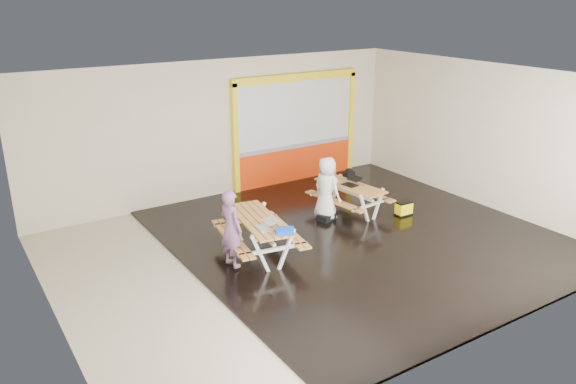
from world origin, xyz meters
TOP-DOWN VIEW (x-y plane):
  - room at (0.00, 0.00)m, footprint 10.02×8.02m
  - deck at (1.25, 0.00)m, footprint 7.50×7.98m
  - kiosk at (2.20, 3.93)m, footprint 3.88×0.16m
  - picnic_table_left at (-1.05, 0.33)m, footprint 1.69×2.23m
  - picnic_table_right at (1.92, 1.17)m, footprint 1.45×1.96m
  - person_left at (-1.77, 0.12)m, footprint 0.45×0.60m
  - person_right at (1.23, 1.17)m, footprint 0.60×0.80m
  - laptop_left at (-1.16, -0.14)m, footprint 0.42×0.38m
  - laptop_right at (1.95, 1.16)m, footprint 0.44×0.40m
  - blue_pouch at (-1.00, -0.55)m, footprint 0.40×0.37m
  - toolbox at (1.87, 2.00)m, footprint 0.42×0.32m
  - backpack at (2.37, 1.77)m, footprint 0.27×0.19m
  - dark_case at (1.15, 1.04)m, footprint 0.45×0.38m
  - fluke_bag at (2.87, 0.31)m, footprint 0.40×0.26m

SIDE VIEW (x-z plane):
  - deck at x=1.25m, z-range 0.00..0.05m
  - dark_case at x=1.15m, z-range 0.05..0.19m
  - fluke_bag at x=2.87m, z-range 0.04..0.38m
  - picnic_table_right at x=1.92m, z-range 0.20..0.93m
  - picnic_table_left at x=-1.05m, z-range 0.21..1.03m
  - backpack at x=2.37m, z-range 0.45..0.88m
  - person_right at x=1.23m, z-range 0.02..1.51m
  - laptop_right at x=1.95m, z-range 0.70..0.87m
  - toolbox at x=1.87m, z-range 0.71..0.93m
  - person_left at x=-1.77m, z-range 0.09..1.60m
  - blue_pouch at x=-1.00m, z-range 0.81..0.91m
  - laptop_left at x=-1.16m, z-range 0.78..0.95m
  - kiosk at x=2.20m, z-range -0.06..2.94m
  - room at x=0.00m, z-range -0.01..3.51m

